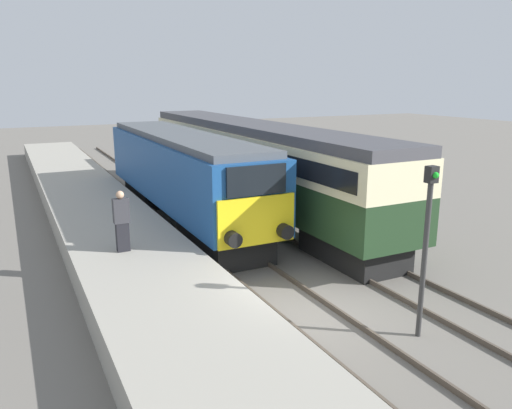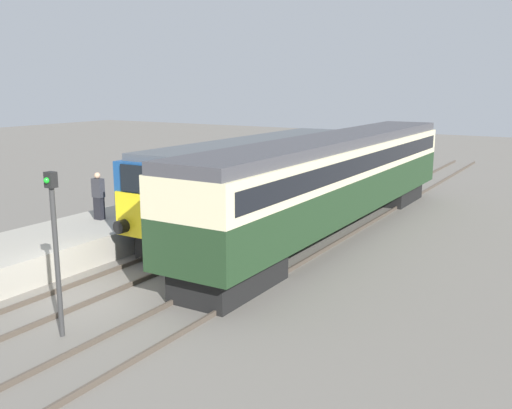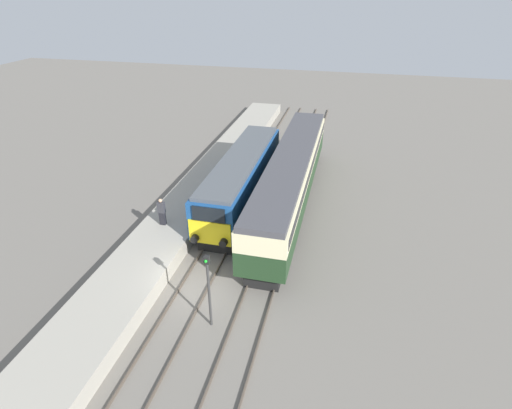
{
  "view_description": "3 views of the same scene",
  "coord_description": "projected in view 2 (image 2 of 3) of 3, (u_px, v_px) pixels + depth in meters",
  "views": [
    {
      "loc": [
        -6.33,
        -9.86,
        5.71
      ],
      "look_at": [
        0.0,
        2.72,
        2.22
      ],
      "focal_mm": 35.0,
      "sensor_mm": 36.0,
      "label": 1
    },
    {
      "loc": [
        12.22,
        -10.66,
        5.88
      ],
      "look_at": [
        1.7,
        6.72,
        1.6
      ],
      "focal_mm": 40.0,
      "sensor_mm": 36.0,
      "label": 2
    },
    {
      "loc": [
        6.93,
        -14.95,
        14.09
      ],
      "look_at": [
        1.7,
        6.72,
        1.6
      ],
      "focal_mm": 28.0,
      "sensor_mm": 36.0,
      "label": 3
    }
  ],
  "objects": [
    {
      "name": "locomotive",
      "position": [
        255.0,
        178.0,
        23.82
      ],
      "size": [
        2.7,
        14.01,
        3.67
      ],
      "color": "black",
      "rests_on": "ground_plane"
    },
    {
      "name": "signal_post",
      "position": [
        55.0,
        241.0,
        13.12
      ],
      "size": [
        0.24,
        0.28,
        3.96
      ],
      "color": "#333333",
      "rests_on": "ground_plane"
    },
    {
      "name": "rails_far_track",
      "position": [
        273.0,
        265.0,
        18.77
      ],
      "size": [
        1.5,
        60.0,
        0.14
      ],
      "color": "#4C4238",
      "rests_on": "ground_plane"
    },
    {
      "name": "passenger_carriage",
      "position": [
        336.0,
        174.0,
        22.51
      ],
      "size": [
        2.75,
        19.52,
        3.94
      ],
      "color": "black",
      "rests_on": "ground_plane"
    },
    {
      "name": "ground_plane",
      "position": [
        84.0,
        294.0,
        16.32
      ],
      "size": [
        120.0,
        120.0,
        0.0
      ],
      "primitive_type": "plane",
      "color": "slate"
    },
    {
      "name": "person_on_platform",
      "position": [
        99.0,
        196.0,
        21.22
      ],
      "size": [
        0.44,
        0.26,
        1.78
      ],
      "color": "black",
      "rests_on": "platform_left"
    },
    {
      "name": "platform_left",
      "position": [
        172.0,
        213.0,
        24.6
      ],
      "size": [
        3.5,
        50.0,
        0.92
      ],
      "color": "#9E998C",
      "rests_on": "ground_plane"
    },
    {
      "name": "rails_near_track",
      "position": [
        191.0,
        249.0,
        20.49
      ],
      "size": [
        1.51,
        60.0,
        0.14
      ],
      "color": "#4C4238",
      "rests_on": "ground_plane"
    }
  ]
}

